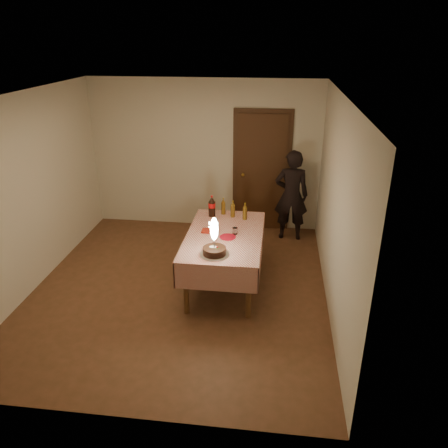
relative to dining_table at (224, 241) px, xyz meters
The scene contains 13 objects.
ground 0.92m from the dining_table, 162.55° to the right, with size 4.00×4.50×0.01m, color brown.
room_shell 1.14m from the dining_table, 168.67° to the right, with size 4.04×4.54×2.62m.
dining_table is the anchor object (origin of this frame).
birthday_cake 0.63m from the dining_table, 95.09° to the right, with size 0.36×0.36×0.49m.
red_plate 0.15m from the dining_table, 57.62° to the right, with size 0.22×0.22×0.01m, color #AB0B1E.
red_cup 0.19m from the dining_table, behind, with size 0.08×0.08×0.10m, color red.
clear_cup 0.21m from the dining_table, 14.66° to the left, with size 0.07×0.07×0.09m, color silver.
napkin_stack 0.28m from the dining_table, 164.63° to the left, with size 0.15×0.15×0.02m, color #A42012.
cola_bottle 0.72m from the dining_table, 112.92° to the left, with size 0.10×0.10×0.32m.
amber_bottle_left 0.76m from the dining_table, 98.37° to the left, with size 0.06×0.06×0.25m.
amber_bottle_right 0.64m from the dining_table, 67.33° to the left, with size 0.06×0.06×0.25m.
amber_bottle_mid 0.67m from the dining_table, 85.87° to the left, with size 0.06×0.06×0.25m.
photographer 1.90m from the dining_table, 61.03° to the left, with size 0.57×0.44×1.55m.
Camera 1 is at (1.25, -5.09, 3.27)m, focal length 35.00 mm.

